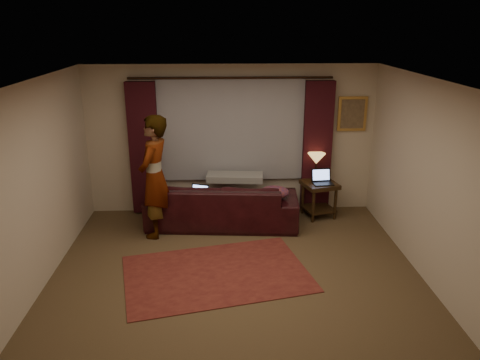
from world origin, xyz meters
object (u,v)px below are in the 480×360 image
laptop_sofa (198,193)px  end_table (319,199)px  sofa (222,196)px  person (155,177)px  laptop_table (323,177)px  tiffany_lamp (316,167)px

laptop_sofa → end_table: (2.09, 0.40, -0.30)m
sofa → person: size_ratio=1.28×
laptop_sofa → person: person is taller
laptop_sofa → laptop_table: size_ratio=0.89×
end_table → person: 2.88m
tiffany_lamp → end_table: bearing=-60.5°
sofa → tiffany_lamp: tiffany_lamp is taller
sofa → laptop_table: bearing=-169.6°
end_table → laptop_table: 0.44m
laptop_sofa → laptop_table: laptop_table is taller
sofa → person: (-1.05, -0.37, 0.47)m
sofa → tiffany_lamp: (1.63, 0.36, 0.37)m
laptop_sofa → tiffany_lamp: tiffany_lamp is taller
person → laptop_sofa: bearing=123.8°
sofa → laptop_table: 1.75m
tiffany_lamp → person: size_ratio=0.25×
laptop_sofa → tiffany_lamp: (2.03, 0.51, 0.26)m
sofa → tiffany_lamp: bearing=-163.0°
end_table → person: bearing=-167.2°
sofa → person: person is taller
tiffany_lamp → sofa: bearing=-167.5°
sofa → end_table: size_ratio=3.98×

